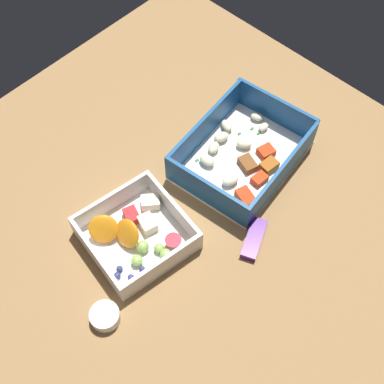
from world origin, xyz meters
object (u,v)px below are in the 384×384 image
pasta_container (242,155)px  candy_bar (254,239)px  paper_cup_liner (105,316)px  fruit_bowl (136,235)px

pasta_container → candy_bar: (10.10, 11.11, -1.28)cm
pasta_container → paper_cup_liner: (33.97, 3.76, -0.90)cm
pasta_container → fruit_bowl: 22.44cm
fruit_bowl → paper_cup_liner: (11.62, 5.87, -0.68)cm
paper_cup_liner → pasta_container: bearing=-173.7°
fruit_bowl → paper_cup_liner: 13.04cm
candy_bar → paper_cup_liner: paper_cup_liner is taller
paper_cup_liner → fruit_bowl: bearing=-153.2°
paper_cup_liner → candy_bar: bearing=162.9°
fruit_bowl → pasta_container: bearing=174.6°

